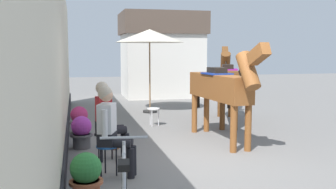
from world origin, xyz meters
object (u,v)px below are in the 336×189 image
object	(u,v)px
saddled_horse_near	(222,87)
flower_planter_farthest	(79,119)
seated_visitor_far	(107,116)
cafe_parasol	(150,36)
seated_visitor_near	(111,126)
spare_stool_white	(154,110)
satchel_bag	(112,144)
flower_planter_nearest	(86,176)
flower_planter_inner_far	(82,132)
saddled_horse_far	(227,79)

from	to	relation	value
saddled_horse_near	flower_planter_farthest	xyz separation A→B (m)	(-2.89, 1.56, -0.82)
seated_visitor_far	cafe_parasol	distance (m)	5.59
seated_visitor_near	spare_stool_white	distance (m)	4.06
cafe_parasol	satchel_bag	distance (m)	5.10
flower_planter_nearest	saddled_horse_near	bearing A→B (deg)	43.09
seated_visitor_near	seated_visitor_far	world-z (taller)	same
seated_visitor_far	flower_planter_inner_far	xyz separation A→B (m)	(-0.43, 0.95, -0.44)
satchel_bag	flower_planter_nearest	bearing A→B (deg)	134.65
saddled_horse_near	spare_stool_white	size ratio (longest dim) A/B	6.51
flower_planter_farthest	satchel_bag	distance (m)	1.71
seated_visitor_far	flower_planter_inner_far	world-z (taller)	seated_visitor_far
saddled_horse_near	flower_planter_nearest	size ratio (longest dim) A/B	4.68
seated_visitor_near	saddled_horse_near	world-z (taller)	saddled_horse_near
flower_planter_inner_far	satchel_bag	bearing A→B (deg)	-16.69
saddled_horse_far	flower_planter_inner_far	distance (m)	4.45
flower_planter_farthest	cafe_parasol	size ratio (longest dim) A/B	0.25
seated_visitor_near	satchel_bag	xyz separation A→B (m)	(0.16, 1.69, -0.68)
cafe_parasol	satchel_bag	bearing A→B (deg)	-110.33
flower_planter_inner_far	flower_planter_farthest	size ratio (longest dim) A/B	1.00
seated_visitor_near	flower_planter_nearest	distance (m)	1.13
seated_visitor_near	spare_stool_white	world-z (taller)	seated_visitor_near
flower_planter_inner_far	flower_planter_farthest	xyz separation A→B (m)	(-0.03, 1.41, 0.00)
seated_visitor_far	flower_planter_inner_far	bearing A→B (deg)	114.46
saddled_horse_near	flower_planter_inner_far	bearing A→B (deg)	177.07
seated_visitor_near	satchel_bag	size ratio (longest dim) A/B	4.96
seated_visitor_near	flower_planter_inner_far	xyz separation A→B (m)	(-0.42, 1.87, -0.44)
seated_visitor_near	saddled_horse_near	bearing A→B (deg)	35.02
seated_visitor_near	flower_planter_farthest	size ratio (longest dim) A/B	2.17
flower_planter_inner_far	cafe_parasol	xyz separation A→B (m)	(2.17, 4.12, 2.03)
saddled_horse_far	flower_planter_nearest	bearing A→B (deg)	-128.61
seated_visitor_near	spare_stool_white	size ratio (longest dim) A/B	3.02
saddled_horse_far	flower_planter_nearest	distance (m)	6.26
seated_visitor_far	saddled_horse_near	size ratio (longest dim) A/B	0.46
saddled_horse_far	cafe_parasol	world-z (taller)	cafe_parasol
seated_visitor_far	spare_stool_white	world-z (taller)	seated_visitor_far
seated_visitor_far	satchel_bag	distance (m)	1.04
flower_planter_farthest	cafe_parasol	world-z (taller)	cafe_parasol
saddled_horse_far	flower_planter_nearest	xyz separation A→B (m)	(-3.87, -4.85, -0.82)
flower_planter_inner_far	seated_visitor_near	bearing A→B (deg)	-77.45
spare_stool_white	satchel_bag	world-z (taller)	spare_stool_white
flower_planter_farthest	cafe_parasol	xyz separation A→B (m)	(2.19, 2.70, 2.03)
seated_visitor_far	saddled_horse_far	distance (m)	4.57
saddled_horse_far	satchel_bag	world-z (taller)	saddled_horse_far
flower_planter_nearest	satchel_bag	world-z (taller)	flower_planter_nearest
flower_planter_inner_far	satchel_bag	distance (m)	0.65
seated_visitor_near	saddled_horse_far	bearing A→B (deg)	48.33
saddled_horse_near	flower_planter_inner_far	xyz separation A→B (m)	(-2.87, 0.15, -0.82)
flower_planter_nearest	satchel_bag	distance (m)	2.72
flower_planter_inner_far	spare_stool_white	bearing A→B (deg)	46.29
saddled_horse_near	cafe_parasol	world-z (taller)	cafe_parasol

